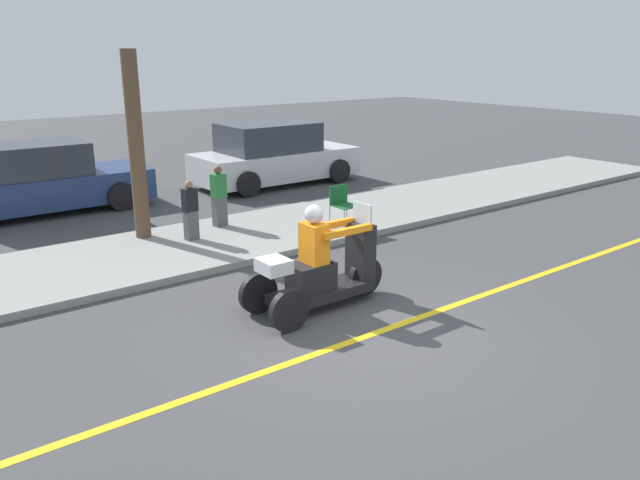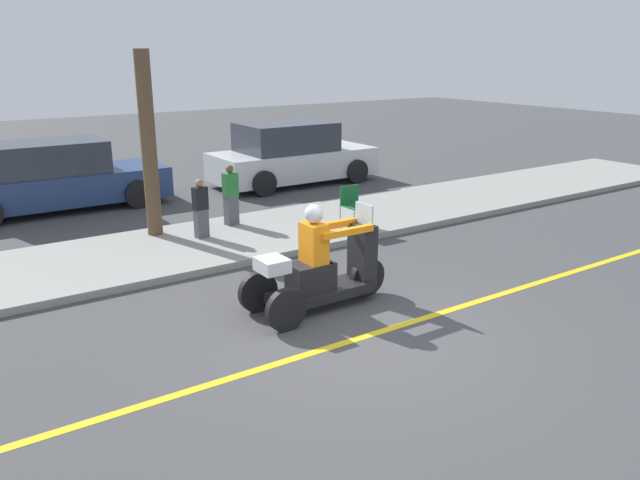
{
  "view_description": "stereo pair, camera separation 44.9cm",
  "coord_description": "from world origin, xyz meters",
  "px_view_note": "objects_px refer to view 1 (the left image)",
  "views": [
    {
      "loc": [
        -4.84,
        -5.36,
        3.46
      ],
      "look_at": [
        0.04,
        1.09,
        0.99
      ],
      "focal_mm": 35.0,
      "sensor_mm": 36.0,
      "label": 1
    },
    {
      "loc": [
        -4.48,
        -5.62,
        3.46
      ],
      "look_at": [
        0.04,
        1.09,
        0.99
      ],
      "focal_mm": 35.0,
      "sensor_mm": 36.0,
      "label": 2
    }
  ],
  "objects_px": {
    "spectator_far_back": "(190,211)",
    "parked_car_lot_left": "(274,156)",
    "folding_chair_set_back": "(342,202)",
    "spectator_near_curb": "(219,197)",
    "motorcycle_trike": "(321,271)",
    "tree_trunk": "(136,147)",
    "parked_car_lot_right": "(32,181)"
  },
  "relations": [
    {
      "from": "spectator_far_back",
      "to": "parked_car_lot_right",
      "type": "relative_size",
      "value": 0.23
    },
    {
      "from": "folding_chair_set_back",
      "to": "parked_car_lot_right",
      "type": "height_order",
      "value": "parked_car_lot_right"
    },
    {
      "from": "motorcycle_trike",
      "to": "parked_car_lot_left",
      "type": "height_order",
      "value": "parked_car_lot_left"
    },
    {
      "from": "motorcycle_trike",
      "to": "spectator_near_curb",
      "type": "distance_m",
      "value": 4.31
    },
    {
      "from": "parked_car_lot_left",
      "to": "parked_car_lot_right",
      "type": "relative_size",
      "value": 0.92
    },
    {
      "from": "spectator_far_back",
      "to": "parked_car_lot_left",
      "type": "bearing_deg",
      "value": 41.42
    },
    {
      "from": "spectator_near_curb",
      "to": "folding_chair_set_back",
      "type": "xyz_separation_m",
      "value": [
        1.87,
        -1.53,
        -0.07
      ]
    },
    {
      "from": "parked_car_lot_left",
      "to": "spectator_near_curb",
      "type": "bearing_deg",
      "value": -136.27
    },
    {
      "from": "spectator_near_curb",
      "to": "tree_trunk",
      "type": "bearing_deg",
      "value": 172.31
    },
    {
      "from": "parked_car_lot_left",
      "to": "parked_car_lot_right",
      "type": "height_order",
      "value": "parked_car_lot_left"
    },
    {
      "from": "spectator_near_curb",
      "to": "parked_car_lot_left",
      "type": "xyz_separation_m",
      "value": [
        3.37,
        3.23,
        0.07
      ]
    },
    {
      "from": "folding_chair_set_back",
      "to": "parked_car_lot_right",
      "type": "bearing_deg",
      "value": 130.13
    },
    {
      "from": "spectator_near_curb",
      "to": "parked_car_lot_right",
      "type": "xyz_separation_m",
      "value": [
        -2.57,
        3.73,
        0.03
      ]
    },
    {
      "from": "folding_chair_set_back",
      "to": "parked_car_lot_right",
      "type": "relative_size",
      "value": 0.17
    },
    {
      "from": "spectator_far_back",
      "to": "folding_chair_set_back",
      "type": "relative_size",
      "value": 1.34
    },
    {
      "from": "parked_car_lot_right",
      "to": "tree_trunk",
      "type": "xyz_separation_m",
      "value": [
        1.07,
        -3.53,
        1.08
      ]
    },
    {
      "from": "parked_car_lot_left",
      "to": "tree_trunk",
      "type": "distance_m",
      "value": 5.83
    },
    {
      "from": "motorcycle_trike",
      "to": "parked_car_lot_right",
      "type": "height_order",
      "value": "parked_car_lot_right"
    },
    {
      "from": "folding_chair_set_back",
      "to": "parked_car_lot_left",
      "type": "xyz_separation_m",
      "value": [
        1.5,
        4.76,
        0.14
      ]
    },
    {
      "from": "motorcycle_trike",
      "to": "tree_trunk",
      "type": "bearing_deg",
      "value": 100.04
    },
    {
      "from": "spectator_far_back",
      "to": "spectator_near_curb",
      "type": "xyz_separation_m",
      "value": [
        0.86,
        0.51,
        0.05
      ]
    },
    {
      "from": "spectator_near_curb",
      "to": "parked_car_lot_left",
      "type": "relative_size",
      "value": 0.27
    },
    {
      "from": "folding_chair_set_back",
      "to": "motorcycle_trike",
      "type": "bearing_deg",
      "value": -133.58
    },
    {
      "from": "tree_trunk",
      "to": "spectator_far_back",
      "type": "bearing_deg",
      "value": -48.14
    },
    {
      "from": "motorcycle_trike",
      "to": "tree_trunk",
      "type": "height_order",
      "value": "tree_trunk"
    },
    {
      "from": "spectator_near_curb",
      "to": "motorcycle_trike",
      "type": "bearing_deg",
      "value": -99.54
    },
    {
      "from": "motorcycle_trike",
      "to": "folding_chair_set_back",
      "type": "relative_size",
      "value": 2.66
    },
    {
      "from": "folding_chair_set_back",
      "to": "tree_trunk",
      "type": "distance_m",
      "value": 3.97
    },
    {
      "from": "spectator_far_back",
      "to": "tree_trunk",
      "type": "relative_size",
      "value": 0.33
    },
    {
      "from": "motorcycle_trike",
      "to": "parked_car_lot_right",
      "type": "distance_m",
      "value": 8.2
    },
    {
      "from": "spectator_far_back",
      "to": "tree_trunk",
      "type": "xyz_separation_m",
      "value": [
        -0.64,
        0.71,
        1.15
      ]
    },
    {
      "from": "spectator_far_back",
      "to": "parked_car_lot_left",
      "type": "relative_size",
      "value": 0.25
    }
  ]
}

